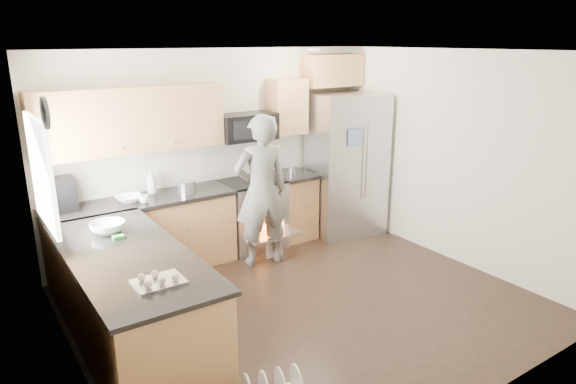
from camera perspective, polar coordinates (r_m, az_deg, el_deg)
ground at (r=5.60m, az=1.94°, el=-12.29°), size 4.50×4.50×0.00m
room_shell at (r=5.00m, az=1.68°, el=4.72°), size 4.54×4.04×2.62m
back_cabinet_run at (r=6.39m, az=-11.59°, el=0.47°), size 4.45×0.64×2.50m
peninsula at (r=4.89m, az=-17.00°, el=-11.43°), size 0.96×2.36×1.03m
stove_range at (r=6.82m, az=-4.00°, el=-0.72°), size 0.76×0.97×1.79m
refrigerator at (r=7.35m, az=6.48°, el=3.06°), size 1.09×0.91×1.99m
person at (r=6.22m, az=-2.97°, el=0.12°), size 0.75×0.56×1.88m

